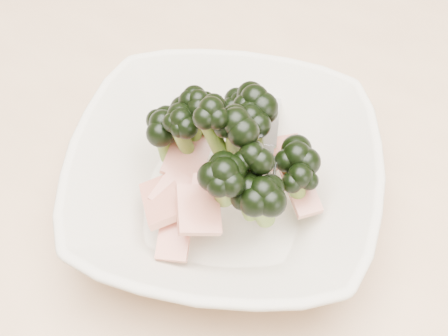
# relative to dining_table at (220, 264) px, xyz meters

# --- Properties ---
(dining_table) EXTENTS (1.20, 0.80, 0.75)m
(dining_table) POSITION_rel_dining_table_xyz_m (0.00, 0.00, 0.00)
(dining_table) COLOR tan
(dining_table) RESTS_ON ground
(broccoli_dish) EXTENTS (0.35, 0.35, 0.13)m
(broccoli_dish) POSITION_rel_dining_table_xyz_m (-0.00, 0.01, 0.14)
(broccoli_dish) COLOR beige
(broccoli_dish) RESTS_ON dining_table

